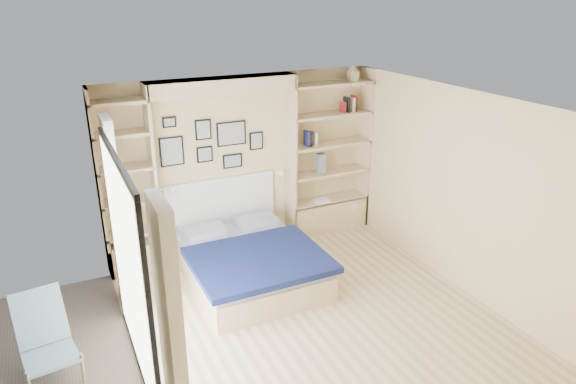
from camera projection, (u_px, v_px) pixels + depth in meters
name	position (u px, v px, depth m)	size (l,w,h in m)	color
ground	(314.00, 319.00, 5.95)	(4.50, 4.50, 0.00)	#DCB88A
room_shell	(234.00, 194.00, 6.68)	(4.50, 4.50, 4.50)	#DDBE85
bed	(249.00, 261.00, 6.68)	(1.63, 2.10, 1.07)	beige
photo_gallery	(211.00, 143.00, 7.05)	(1.48, 0.02, 0.82)	black
reading_lamps	(228.00, 180.00, 7.11)	(1.92, 0.12, 0.15)	silver
shelf_decor	(314.00, 127.00, 7.50)	(3.55, 0.23, 2.03)	#AF3112
deck_chair	(45.00, 338.00, 4.99)	(0.60, 0.88, 0.83)	tan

